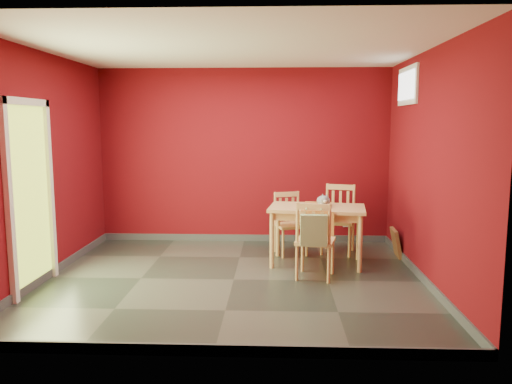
{
  "coord_description": "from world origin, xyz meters",
  "views": [
    {
      "loc": [
        0.5,
        -5.77,
        1.86
      ],
      "look_at": [
        0.25,
        0.45,
        1.0
      ],
      "focal_mm": 35.0,
      "sensor_mm": 36.0,
      "label": 1
    }
  ],
  "objects_px": {
    "chair_far_left": "(290,223)",
    "picture_frame": "(396,243)",
    "tote_bag": "(314,230)",
    "chair_far_right": "(338,218)",
    "dining_table": "(317,214)",
    "cat": "(323,199)",
    "chair_near": "(315,239)"
  },
  "relations": [
    {
      "from": "dining_table",
      "to": "chair_far_right",
      "type": "xyz_separation_m",
      "value": [
        0.36,
        0.63,
        -0.18
      ]
    },
    {
      "from": "dining_table",
      "to": "chair_far_right",
      "type": "bearing_deg",
      "value": 59.88
    },
    {
      "from": "chair_far_right",
      "to": "cat",
      "type": "bearing_deg",
      "value": -116.38
    },
    {
      "from": "dining_table",
      "to": "picture_frame",
      "type": "distance_m",
      "value": 1.31
    },
    {
      "from": "dining_table",
      "to": "chair_near",
      "type": "distance_m",
      "value": 0.67
    },
    {
      "from": "dining_table",
      "to": "picture_frame",
      "type": "xyz_separation_m",
      "value": [
        1.15,
        0.41,
        -0.48
      ]
    },
    {
      "from": "chair_near",
      "to": "chair_far_left",
      "type": "bearing_deg",
      "value": 103.13
    },
    {
      "from": "dining_table",
      "to": "chair_near",
      "type": "height_order",
      "value": "chair_near"
    },
    {
      "from": "chair_far_right",
      "to": "cat",
      "type": "relative_size",
      "value": 2.62
    },
    {
      "from": "tote_bag",
      "to": "picture_frame",
      "type": "height_order",
      "value": "tote_bag"
    },
    {
      "from": "chair_far_right",
      "to": "picture_frame",
      "type": "bearing_deg",
      "value": -15.79
    },
    {
      "from": "dining_table",
      "to": "chair_far_left",
      "type": "xyz_separation_m",
      "value": [
        -0.34,
        0.52,
        -0.23
      ]
    },
    {
      "from": "chair_near",
      "to": "cat",
      "type": "bearing_deg",
      "value": 77.13
    },
    {
      "from": "chair_near",
      "to": "picture_frame",
      "type": "distance_m",
      "value": 1.63
    },
    {
      "from": "chair_far_right",
      "to": "picture_frame",
      "type": "height_order",
      "value": "chair_far_right"
    },
    {
      "from": "chair_far_right",
      "to": "tote_bag",
      "type": "xyz_separation_m",
      "value": [
        -0.47,
        -1.48,
        0.14
      ]
    },
    {
      "from": "picture_frame",
      "to": "dining_table",
      "type": "bearing_deg",
      "value": -160.46
    },
    {
      "from": "chair_far_left",
      "to": "chair_near",
      "type": "relative_size",
      "value": 0.93
    },
    {
      "from": "cat",
      "to": "chair_far_left",
      "type": "bearing_deg",
      "value": 154.83
    },
    {
      "from": "tote_bag",
      "to": "chair_far_right",
      "type": "bearing_deg",
      "value": 72.43
    },
    {
      "from": "chair_far_left",
      "to": "chair_far_right",
      "type": "bearing_deg",
      "value": 8.67
    },
    {
      "from": "picture_frame",
      "to": "chair_near",
      "type": "bearing_deg",
      "value": -139.43
    },
    {
      "from": "chair_far_left",
      "to": "chair_near",
      "type": "xyz_separation_m",
      "value": [
        0.27,
        -1.16,
        0.03
      ]
    },
    {
      "from": "chair_far_left",
      "to": "picture_frame",
      "type": "bearing_deg",
      "value": -4.34
    },
    {
      "from": "tote_bag",
      "to": "cat",
      "type": "distance_m",
      "value": 0.98
    },
    {
      "from": "chair_far_left",
      "to": "chair_far_right",
      "type": "xyz_separation_m",
      "value": [
        0.71,
        0.11,
        0.05
      ]
    },
    {
      "from": "dining_table",
      "to": "picture_frame",
      "type": "relative_size",
      "value": 3.31
    },
    {
      "from": "chair_far_left",
      "to": "tote_bag",
      "type": "xyz_separation_m",
      "value": [
        0.24,
        -1.38,
        0.19
      ]
    },
    {
      "from": "dining_table",
      "to": "tote_bag",
      "type": "relative_size",
      "value": 3.06
    },
    {
      "from": "chair_far_right",
      "to": "chair_far_left",
      "type": "bearing_deg",
      "value": -171.33
    },
    {
      "from": "cat",
      "to": "picture_frame",
      "type": "distance_m",
      "value": 1.29
    },
    {
      "from": "chair_near",
      "to": "tote_bag",
      "type": "bearing_deg",
      "value": -98.45
    }
  ]
}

